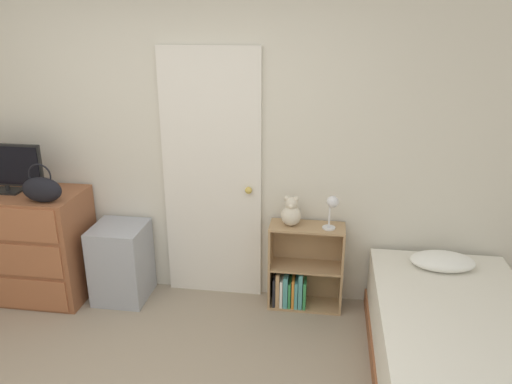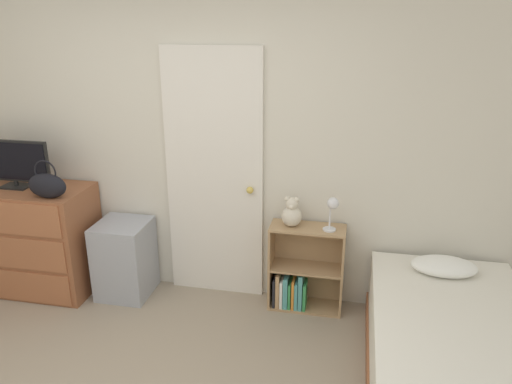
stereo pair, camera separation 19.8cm
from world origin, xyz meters
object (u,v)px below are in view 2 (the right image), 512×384
object	(u,v)px
storage_bin	(125,259)
teddy_bear	(292,213)
handbag	(47,185)
dresser	(29,238)
bed	(454,362)
desk_lamp	(332,208)
bookshelf	(301,275)
tv	(12,163)

from	to	relation	value
storage_bin	teddy_bear	xyz separation A→B (m)	(1.39, 0.09, 0.49)
handbag	dresser	bearing A→B (deg)	155.72
handbag	bed	world-z (taller)	handbag
teddy_bear	desk_lamp	xyz separation A→B (m)	(0.31, -0.04, 0.09)
bed	handbag	bearing A→B (deg)	170.25
bookshelf	desk_lamp	distance (m)	0.66
dresser	bookshelf	distance (m)	2.32
teddy_bear	desk_lamp	distance (m)	0.32
tv	desk_lamp	size ratio (longest dim) A/B	2.40
desk_lamp	tv	bearing A→B (deg)	-177.57
dresser	handbag	size ratio (longest dim) A/B	3.50
tv	storage_bin	size ratio (longest dim) A/B	1.00
handbag	desk_lamp	xyz separation A→B (m)	(2.16, 0.28, -0.12)
bookshelf	teddy_bear	world-z (taller)	teddy_bear
storage_bin	desk_lamp	distance (m)	1.79
tv	bed	distance (m)	3.56
tv	bed	xyz separation A→B (m)	(3.39, -0.68, -0.87)
storage_bin	bookshelf	xyz separation A→B (m)	(1.47, 0.09, -0.05)
teddy_bear	desk_lamp	world-z (taller)	desk_lamp
tv	desk_lamp	distance (m)	2.58
handbag	bookshelf	world-z (taller)	handbag
teddy_bear	bed	world-z (taller)	teddy_bear
bookshelf	bed	size ratio (longest dim) A/B	0.37
bookshelf	desk_lamp	size ratio (longest dim) A/B	2.62
tv	bookshelf	size ratio (longest dim) A/B	0.91
tv	bed	world-z (taller)	tv
handbag	desk_lamp	distance (m)	2.18
tv	desk_lamp	xyz separation A→B (m)	(2.57, 0.11, -0.22)
teddy_bear	bed	xyz separation A→B (m)	(1.13, -0.83, -0.56)
bookshelf	teddy_bear	xyz separation A→B (m)	(-0.08, -0.01, 0.53)
handbag	bookshelf	xyz separation A→B (m)	(1.94, 0.32, -0.74)
dresser	bed	size ratio (longest dim) A/B	0.57
desk_lamp	bed	bearing A→B (deg)	-44.03
teddy_bear	storage_bin	bearing A→B (deg)	-176.33
storage_bin	bed	size ratio (longest dim) A/B	0.34
teddy_bear	bed	distance (m)	1.51
tv	storage_bin	bearing A→B (deg)	3.62
handbag	storage_bin	bearing A→B (deg)	25.92
bookshelf	handbag	bearing A→B (deg)	-170.58
dresser	bed	bearing A→B (deg)	-11.46
storage_bin	bookshelf	size ratio (longest dim) A/B	0.91
teddy_bear	handbag	bearing A→B (deg)	-170.34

